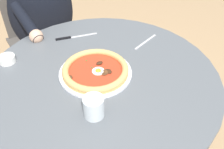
# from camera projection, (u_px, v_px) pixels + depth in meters

# --- Properties ---
(dining_table) EXTENTS (0.99, 0.99, 0.74)m
(dining_table) POSITION_uv_depth(u_px,v_px,m) (103.00, 104.00, 1.17)
(dining_table) COLOR #565B60
(dining_table) RESTS_ON ground
(pizza_on_plate) EXTENTS (0.31, 0.31, 0.04)m
(pizza_on_plate) POSITION_uv_depth(u_px,v_px,m) (95.00, 70.00, 1.04)
(pizza_on_plate) COLOR white
(pizza_on_plate) RESTS_ON dining_table
(water_glass) EXTENTS (0.07, 0.07, 0.08)m
(water_glass) POSITION_uv_depth(u_px,v_px,m) (94.00, 108.00, 0.86)
(water_glass) COLOR silver
(water_glass) RESTS_ON dining_table
(steak_knife) EXTENTS (0.14, 0.17, 0.01)m
(steak_knife) POSITION_uv_depth(u_px,v_px,m) (70.00, 37.00, 1.26)
(steak_knife) COLOR silver
(steak_knife) RESTS_ON dining_table
(ramekin_capers) EXTENTS (0.07, 0.07, 0.03)m
(ramekin_capers) POSITION_uv_depth(u_px,v_px,m) (7.00, 59.00, 1.10)
(ramekin_capers) COLOR white
(ramekin_capers) RESTS_ON dining_table
(fork_utensil) EXTENTS (0.03, 0.17, 0.00)m
(fork_utensil) POSITION_uv_depth(u_px,v_px,m) (146.00, 42.00, 1.24)
(fork_utensil) COLOR #BCBCC1
(fork_utensil) RESTS_ON dining_table
(diner_person) EXTENTS (0.46, 0.51, 1.18)m
(diner_person) POSITION_uv_depth(u_px,v_px,m) (47.00, 39.00, 1.64)
(diner_person) COLOR #282833
(diner_person) RESTS_ON ground
(cafe_chair_diner) EXTENTS (0.58, 0.58, 0.83)m
(cafe_chair_diner) POSITION_uv_depth(u_px,v_px,m) (40.00, 32.00, 1.75)
(cafe_chair_diner) COLOR #504A45
(cafe_chair_diner) RESTS_ON ground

